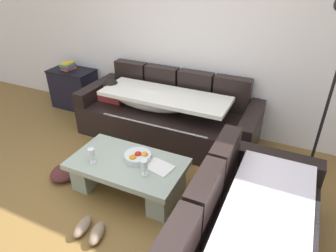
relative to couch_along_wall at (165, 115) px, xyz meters
name	(u,v)px	position (x,y,z in m)	size (l,w,h in m)	color
ground_plane	(107,216)	(0.13, -1.62, -0.33)	(14.00, 14.00, 0.00)	brown
back_wall	(191,32)	(0.13, 0.53, 1.02)	(9.00, 0.10, 2.70)	white
couch_along_wall	(165,115)	(0.00, 0.00, 0.00)	(2.42, 0.92, 0.88)	black
couch_near_window	(246,247)	(1.48, -1.69, 0.01)	(0.92, 2.00, 0.88)	black
coffee_table	(128,172)	(0.13, -1.20, -0.09)	(1.20, 0.68, 0.38)	#97A595
fruit_bowl	(138,157)	(0.22, -1.12, 0.09)	(0.28, 0.28, 0.10)	silver
wine_glass_near_left	(91,153)	(-0.18, -1.36, 0.17)	(0.07, 0.07, 0.17)	silver
wine_glass_near_right	(144,165)	(0.40, -1.30, 0.17)	(0.07, 0.07, 0.17)	silver
open_magazine	(159,167)	(0.48, -1.14, 0.06)	(0.28, 0.21, 0.01)	white
side_cabinet	(74,88)	(-1.78, 0.23, -0.01)	(0.72, 0.44, 0.64)	black
book_stack_on_cabinet	(68,66)	(-1.84, 0.23, 0.37)	(0.19, 0.23, 0.12)	#B76623
floor_lamp	(327,86)	(1.85, -0.10, 0.79)	(0.33, 0.31, 1.95)	black
pair_of_shoes	(90,230)	(0.12, -1.87, -0.28)	(0.34, 0.30, 0.09)	#8C7259
crumpled_garment	(66,171)	(-0.66, -1.30, -0.27)	(0.40, 0.32, 0.12)	#4C2323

